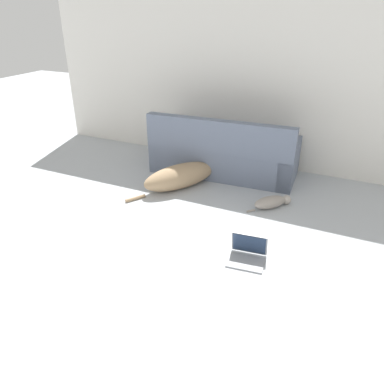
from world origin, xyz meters
TOP-DOWN VIEW (x-y plane):
  - wall_back at (0.00, 4.53)m, footprint 7.29×0.06m
  - couch at (-0.41, 3.95)m, footprint 2.14×0.95m
  - dog at (-0.75, 3.30)m, footprint 0.95×1.41m
  - cat at (0.51, 3.21)m, footprint 0.48×0.51m
  - laptop_open at (0.55, 2.07)m, footprint 0.39×0.35m

SIDE VIEW (x-z plane):
  - cat at x=0.51m, z-range 0.00..0.15m
  - laptop_open at x=0.55m, z-range -0.05..0.21m
  - dog at x=-0.75m, z-range 0.00..0.33m
  - couch at x=-0.41m, z-range -0.16..0.73m
  - wall_back at x=0.00m, z-range 0.00..2.60m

